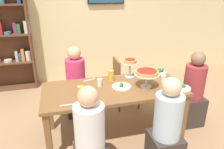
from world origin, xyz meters
The scene contains 22 objects.
ground_plane centered at (0.00, 0.00, 0.00)m, with size 12.00×12.00×0.00m, color #9E7A56.
rear_partition centered at (0.00, 2.20, 1.40)m, with size 8.00×0.12×2.80m, color beige.
dining_table centered at (0.00, 0.00, 0.65)m, with size 1.85×0.82×0.74m.
bookshelf centered at (-1.71, 2.02, 1.12)m, with size 1.11×0.30×2.21m.
diner_far_left centered at (-0.44, 0.68, 0.49)m, with size 0.34×0.34×1.15m.
diner_head_east centered at (1.20, -0.01, 0.49)m, with size 0.34×0.34×1.15m.
diner_near_right centered at (0.41, -0.73, 0.49)m, with size 0.34×0.34×1.15m.
diner_near_left centered at (-0.43, -0.73, 0.49)m, with size 0.34×0.34×1.15m.
chair_far_right centered at (0.35, 0.73, 0.49)m, with size 0.40×0.40×0.87m.
deep_dish_pizza_stand centered at (0.42, -0.08, 0.93)m, with size 0.33×0.33×0.23m.
personal_pizza_stand centered at (0.32, 0.31, 0.95)m, with size 0.22×0.22×0.27m.
salad_plate_near_diner centered at (0.10, 0.00, 0.76)m, with size 0.25×0.25×0.07m.
salad_plate_far_diner centered at (0.85, -0.23, 0.76)m, with size 0.25×0.25×0.06m.
salad_plate_spare centered at (0.83, 0.34, 0.76)m, with size 0.21×0.21×0.07m.
beer_glass_amber_tall centered at (0.02, 0.24, 0.81)m, with size 0.08×0.08×0.15m, color gold.
beer_glass_amber_short centered at (-0.45, -0.15, 0.81)m, with size 0.08×0.08×0.15m, color gold.
beer_glass_amber_spare centered at (-0.40, -0.23, 0.81)m, with size 0.07×0.07×0.14m, color gold.
water_glass_clear_near centered at (-0.17, 0.10, 0.79)m, with size 0.06×0.06×0.10m, color white.
water_glass_clear_far centered at (0.72, 0.02, 0.79)m, with size 0.07×0.07×0.09m, color white.
cutlery_fork_near centered at (-0.61, -0.30, 0.74)m, with size 0.18×0.02×0.01m, color silver.
cutlery_knife_near centered at (-0.28, 0.33, 0.74)m, with size 0.18×0.02×0.01m, color silver.
cutlery_fork_far centered at (0.57, 0.26, 0.74)m, with size 0.18×0.02×0.01m, color silver.
Camera 1 is at (-0.64, -2.45, 1.99)m, focal length 34.41 mm.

